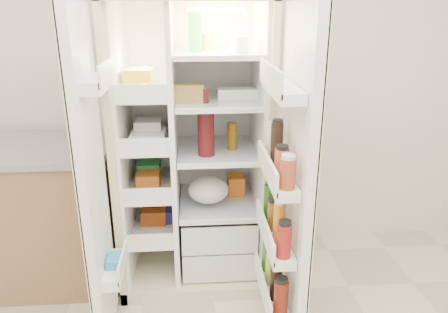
{
  "coord_description": "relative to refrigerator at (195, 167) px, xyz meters",
  "views": [
    {
      "loc": [
        -0.1,
        -0.94,
        1.74
      ],
      "look_at": [
        0.06,
        1.25,
        0.96
      ],
      "focal_mm": 34.0,
      "sensor_mm": 36.0,
      "label": 1
    }
  ],
  "objects": [
    {
      "name": "wall_back",
      "position": [
        0.09,
        0.35,
        0.61
      ],
      "size": [
        4.0,
        0.02,
        2.7
      ],
      "primitive_type": "cube",
      "color": "silver",
      "rests_on": "floor"
    },
    {
      "name": "fridge_door",
      "position": [
        0.47,
        -0.69,
        0.12
      ],
      "size": [
        0.17,
        0.58,
        1.72
      ],
      "color": "white",
      "rests_on": "floor"
    },
    {
      "name": "freezer_door",
      "position": [
        -0.51,
        -0.6,
        0.15
      ],
      "size": [
        0.15,
        0.4,
        1.72
      ],
      "color": "white",
      "rests_on": "floor"
    },
    {
      "name": "refrigerator",
      "position": [
        0.0,
        0.0,
        0.0
      ],
      "size": [
        0.92,
        0.7,
        1.8
      ],
      "color": "beige",
      "rests_on": "floor"
    },
    {
      "name": "kitchen_counter",
      "position": [
        -1.16,
        -0.04,
        -0.28
      ],
      "size": [
        1.28,
        0.68,
        0.93
      ],
      "color": "olive",
      "rests_on": "floor"
    }
  ]
}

